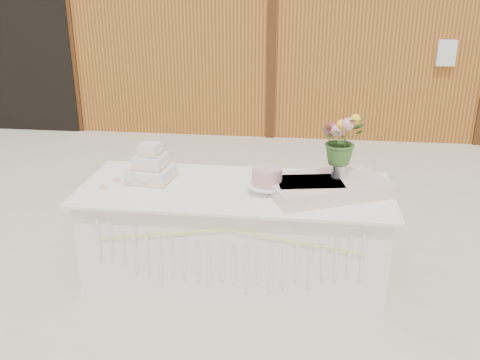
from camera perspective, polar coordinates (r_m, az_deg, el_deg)
name	(u,v)px	position (r m, az deg, el deg)	size (l,w,h in m)	color
ground	(236,275)	(4.46, -0.48, -10.05)	(80.00, 80.00, 0.00)	beige
barn	(279,13)	(9.81, 4.22, 17.36)	(12.60, 4.60, 3.30)	#AD6924
cake_table	(235,233)	(4.27, -0.51, -5.64)	(2.40, 1.00, 0.77)	white
wedding_cake	(151,168)	(4.30, -9.51, 1.28)	(0.37, 0.37, 0.30)	silver
pink_cake_stand	(267,179)	(3.97, 2.89, 0.07)	(0.29, 0.29, 0.21)	white
satin_runner	(327,187)	(4.04, 9.25, -0.71)	(0.87, 0.50, 0.11)	beige
flower_vase	(339,167)	(4.08, 10.54, 1.38)	(0.11, 0.11, 0.16)	silver
bouquet	(342,133)	(4.00, 10.78, 4.93)	(0.33, 0.29, 0.37)	#3C6528
loose_flowers	(117,180)	(4.35, -12.96, -0.03)	(0.14, 0.34, 0.02)	pink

